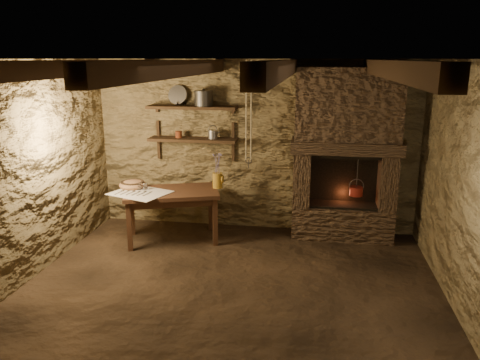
% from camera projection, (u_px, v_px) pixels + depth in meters
% --- Properties ---
extents(floor, '(4.50, 4.50, 0.00)m').
position_uv_depth(floor, '(230.00, 290.00, 5.00)').
color(floor, black).
rests_on(floor, ground).
extents(back_wall, '(4.50, 0.04, 2.40)m').
position_uv_depth(back_wall, '(254.00, 146.00, 6.61)').
color(back_wall, '#4B3C23').
rests_on(back_wall, floor).
extents(front_wall, '(4.50, 0.04, 2.40)m').
position_uv_depth(front_wall, '(168.00, 267.00, 2.79)').
color(front_wall, '#4B3C23').
rests_on(front_wall, floor).
extents(left_wall, '(0.04, 4.00, 2.40)m').
position_uv_depth(left_wall, '(24.00, 174.00, 5.04)').
color(left_wall, '#4B3C23').
rests_on(left_wall, floor).
extents(right_wall, '(0.04, 4.00, 2.40)m').
position_uv_depth(right_wall, '(466.00, 192.00, 4.35)').
color(right_wall, '#4B3C23').
rests_on(right_wall, floor).
extents(ceiling, '(4.50, 4.00, 0.04)m').
position_uv_depth(ceiling, '(228.00, 59.00, 4.39)').
color(ceiling, black).
rests_on(ceiling, back_wall).
extents(beam_far_left, '(0.14, 3.95, 0.16)m').
position_uv_depth(beam_far_left, '(80.00, 68.00, 4.65)').
color(beam_far_left, black).
rests_on(beam_far_left, ceiling).
extents(beam_mid_left, '(0.14, 3.95, 0.16)m').
position_uv_depth(beam_mid_left, '(177.00, 69.00, 4.49)').
color(beam_mid_left, black).
rests_on(beam_mid_left, ceiling).
extents(beam_mid_right, '(0.14, 3.95, 0.16)m').
position_uv_depth(beam_mid_right, '(281.00, 69.00, 4.34)').
color(beam_mid_right, black).
rests_on(beam_mid_right, ceiling).
extents(beam_far_right, '(0.14, 3.95, 0.16)m').
position_uv_depth(beam_far_right, '(393.00, 69.00, 4.19)').
color(beam_far_right, black).
rests_on(beam_far_right, ceiling).
extents(shelf_lower, '(1.25, 0.30, 0.04)m').
position_uv_depth(shelf_lower, '(193.00, 140.00, 6.56)').
color(shelf_lower, black).
rests_on(shelf_lower, back_wall).
extents(shelf_upper, '(1.25, 0.30, 0.04)m').
position_uv_depth(shelf_upper, '(192.00, 107.00, 6.45)').
color(shelf_upper, black).
rests_on(shelf_upper, back_wall).
extents(hearth, '(1.43, 0.51, 2.30)m').
position_uv_depth(hearth, '(346.00, 150.00, 6.19)').
color(hearth, '#36261B').
rests_on(hearth, floor).
extents(work_table, '(1.38, 1.05, 0.70)m').
position_uv_depth(work_table, '(172.00, 214.00, 6.30)').
color(work_table, '#392113').
rests_on(work_table, floor).
extents(linen_cloth, '(0.85, 0.77, 0.01)m').
position_uv_depth(linen_cloth, '(140.00, 193.00, 6.10)').
color(linen_cloth, beige).
rests_on(linen_cloth, work_table).
extents(pewter_cutlery_row, '(0.63, 0.42, 0.01)m').
position_uv_depth(pewter_cutlery_row, '(140.00, 193.00, 6.08)').
color(pewter_cutlery_row, gray).
rests_on(pewter_cutlery_row, linen_cloth).
extents(drinking_glasses, '(0.23, 0.07, 0.09)m').
position_uv_depth(drinking_glasses, '(145.00, 187.00, 6.21)').
color(drinking_glasses, silver).
rests_on(drinking_glasses, linen_cloth).
extents(stoneware_jug, '(0.16, 0.16, 0.47)m').
position_uv_depth(stoneware_jug, '(218.00, 173.00, 6.31)').
color(stoneware_jug, '#A1761F').
rests_on(stoneware_jug, work_table).
extents(wooden_bowl, '(0.47, 0.47, 0.13)m').
position_uv_depth(wooden_bowl, '(133.00, 185.00, 6.34)').
color(wooden_bowl, '#A16E45').
rests_on(wooden_bowl, work_table).
extents(iron_stockpot, '(0.32, 0.32, 0.19)m').
position_uv_depth(iron_stockpot, '(204.00, 99.00, 6.39)').
color(iron_stockpot, '#312F2C').
rests_on(iron_stockpot, shelf_upper).
extents(tin_pan, '(0.29, 0.15, 0.27)m').
position_uv_depth(tin_pan, '(178.00, 95.00, 6.54)').
color(tin_pan, gray).
rests_on(tin_pan, shelf_upper).
extents(small_kettle, '(0.19, 0.15, 0.19)m').
position_uv_depth(small_kettle, '(213.00, 134.00, 6.49)').
color(small_kettle, gray).
rests_on(small_kettle, shelf_lower).
extents(rusty_tin, '(0.10, 0.10, 0.09)m').
position_uv_depth(rusty_tin, '(179.00, 134.00, 6.57)').
color(rusty_tin, '#532110').
rests_on(rusty_tin, shelf_lower).
extents(red_pot, '(0.20, 0.20, 0.54)m').
position_uv_depth(red_pot, '(356.00, 190.00, 6.25)').
color(red_pot, maroon).
rests_on(red_pot, hearth).
extents(hanging_ropes, '(0.08, 0.08, 1.20)m').
position_uv_depth(hanging_ropes, '(249.00, 111.00, 5.54)').
color(hanging_ropes, '#C2B489').
rests_on(hanging_ropes, ceiling).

